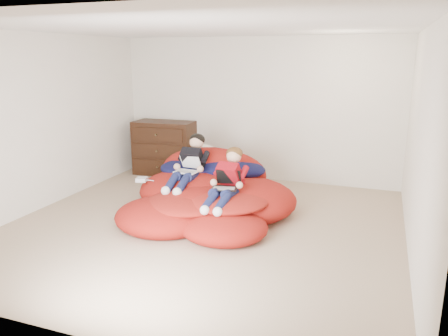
# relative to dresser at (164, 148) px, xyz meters

# --- Properties ---
(room_shell) EXTENTS (5.10, 5.10, 2.77)m
(room_shell) POSITION_rel_dresser_xyz_m (1.70, -2.21, -0.28)
(room_shell) COLOR tan
(room_shell) RESTS_ON ground
(dresser) EXTENTS (1.13, 0.64, 1.00)m
(dresser) POSITION_rel_dresser_xyz_m (0.00, 0.00, 0.00)
(dresser) COLOR black
(dresser) RESTS_ON ground
(beanbag_pile) EXTENTS (2.39, 2.41, 0.87)m
(beanbag_pile) POSITION_rel_dresser_xyz_m (1.55, -1.65, -0.25)
(beanbag_pile) COLOR #AA1A13
(beanbag_pile) RESTS_ON ground
(cream_pillow) EXTENTS (0.48, 0.30, 0.30)m
(cream_pillow) POSITION_rel_dresser_xyz_m (1.11, -0.71, 0.12)
(cream_pillow) COLOR white
(cream_pillow) RESTS_ON beanbag_pile
(older_boy) EXTENTS (0.32, 1.07, 0.70)m
(older_boy) POSITION_rel_dresser_xyz_m (1.23, -1.56, 0.18)
(older_boy) COLOR black
(older_boy) RESTS_ON beanbag_pile
(younger_boy) EXTENTS (0.34, 1.04, 0.68)m
(younger_boy) POSITION_rel_dresser_xyz_m (1.95, -1.95, 0.12)
(younger_boy) COLOR maroon
(younger_boy) RESTS_ON beanbag_pile
(laptop_white) EXTENTS (0.33, 0.35, 0.21)m
(laptop_white) POSITION_rel_dresser_xyz_m (1.23, -1.63, 0.12)
(laptop_white) COLOR white
(laptop_white) RESTS_ON older_boy
(laptop_black) EXTENTS (0.36, 0.39, 0.22)m
(laptop_black) POSITION_rel_dresser_xyz_m (1.95, -2.01, 0.06)
(laptop_black) COLOR black
(laptop_black) RESTS_ON younger_boy
(power_adapter) EXTENTS (0.18, 0.18, 0.06)m
(power_adapter) POSITION_rel_dresser_xyz_m (0.56, -1.80, -0.08)
(power_adapter) COLOR white
(power_adapter) RESTS_ON beanbag_pile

